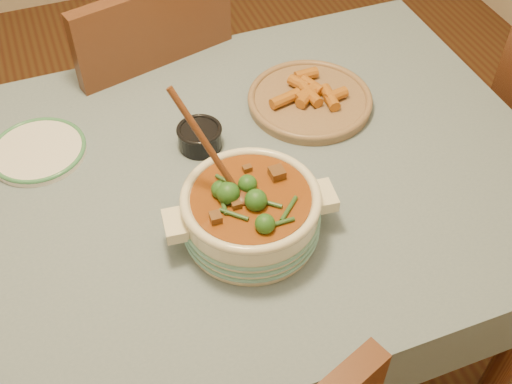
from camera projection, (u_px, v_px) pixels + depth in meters
floor at (212, 349)px, 2.02m from camera, size 4.50×4.50×0.00m
dining_table at (198, 211)px, 1.53m from camera, size 1.68×1.08×0.76m
stew_casserole at (251, 210)px, 1.32m from camera, size 0.37×0.31×0.34m
white_plate at (38, 150)px, 1.53m from camera, size 0.25×0.25×0.02m
condiment_bowl at (200, 136)px, 1.53m from camera, size 0.11×0.11×0.06m
fried_plate at (310, 98)px, 1.64m from camera, size 0.41×0.41×0.05m
chair_far at (148, 97)px, 2.00m from camera, size 0.56×0.56×0.98m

